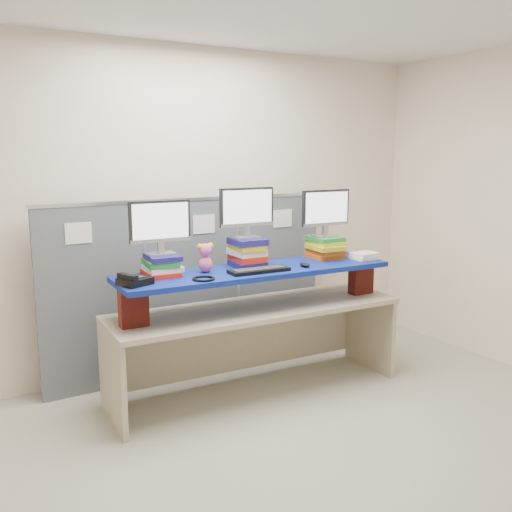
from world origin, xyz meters
TOP-DOWN VIEW (x-y plane):
  - room at (0.00, 0.00)m, footprint 5.00×4.00m
  - cubicle_partition at (-0.00, 1.78)m, footprint 2.60×0.06m
  - desk at (0.23, 1.11)m, footprint 2.36×0.78m
  - brick_pier_left at (-0.76, 1.10)m, footprint 0.20×0.11m
  - brick_pier_right at (1.22, 1.01)m, footprint 0.20×0.11m
  - blue_board at (0.23, 1.11)m, footprint 2.20×0.64m
  - book_stack_left at (-0.48, 1.25)m, footprint 0.27×0.31m
  - book_stack_center at (0.22, 1.23)m, footprint 0.25×0.32m
  - book_stack_right at (0.97, 1.19)m, footprint 0.27×0.33m
  - monitor_left at (-0.48, 1.26)m, footprint 0.46×0.14m
  - monitor_center at (0.22, 1.22)m, footprint 0.46×0.14m
  - monitor_right at (0.96, 1.19)m, footprint 0.46×0.14m
  - keyboard at (0.19, 0.99)m, footprint 0.48×0.18m
  - mouse at (0.60, 0.97)m, footprint 0.07×0.12m
  - desk_phone at (-0.76, 1.06)m, footprint 0.24×0.23m
  - headset at (-0.28, 0.97)m, footprint 0.20×0.20m
  - plush_toy at (-0.16, 1.19)m, footprint 0.13×0.10m
  - binder_stack at (1.23, 0.99)m, footprint 0.23×0.19m

SIDE VIEW (x-z plane):
  - desk at x=0.23m, z-range 0.21..0.92m
  - cubicle_partition at x=0.00m, z-range 0.00..1.53m
  - brick_pier_left at x=-0.76m, z-range 0.71..0.97m
  - brick_pier_right at x=1.22m, z-range 0.71..0.97m
  - blue_board at x=0.23m, z-range 0.97..1.01m
  - headset at x=-0.28m, z-range 1.01..1.03m
  - keyboard at x=0.19m, z-range 1.01..1.04m
  - mouse at x=0.60m, z-range 1.01..1.05m
  - binder_stack at x=1.23m, z-range 1.01..1.07m
  - desk_phone at x=-0.76m, z-range 1.00..1.09m
  - book_stack_left at x=-0.48m, z-range 1.01..1.17m
  - book_stack_right at x=0.97m, z-range 1.02..1.20m
  - book_stack_center at x=0.22m, z-range 1.01..1.24m
  - plush_toy at x=-0.16m, z-range 1.02..1.24m
  - monitor_left at x=-0.48m, z-range 1.20..1.59m
  - room at x=0.00m, z-range 0.00..2.80m
  - monitor_right at x=0.96m, z-range 1.23..1.62m
  - monitor_center at x=0.22m, z-range 1.27..1.66m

